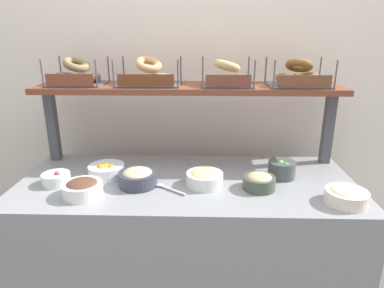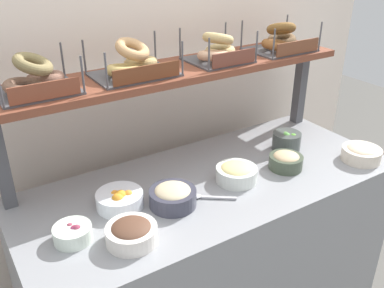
{
  "view_description": "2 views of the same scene",
  "coord_description": "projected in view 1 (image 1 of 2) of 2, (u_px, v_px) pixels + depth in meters",
  "views": [
    {
      "loc": [
        0.07,
        -1.53,
        1.54
      ],
      "look_at": [
        0.02,
        0.1,
        1.01
      ],
      "focal_mm": 31.56,
      "sensor_mm": 36.0,
      "label": 1
    },
    {
      "loc": [
        -0.9,
        -1.26,
        1.8
      ],
      "look_at": [
        -0.06,
        0.06,
        1.01
      ],
      "focal_mm": 39.74,
      "sensor_mm": 36.0,
      "label": 2
    }
  ],
  "objects": [
    {
      "name": "deli_counter",
      "position": [
        187.0,
        253.0,
        1.8
      ],
      "size": [
        1.65,
        0.7,
        0.85
      ],
      "primitive_type": "cube",
      "color": "gray",
      "rests_on": "ground_plane"
    },
    {
      "name": "bagel_basket_cinnamon_raisin",
      "position": [
        298.0,
        76.0,
        1.74
      ],
      "size": [
        0.31,
        0.26,
        0.15
      ],
      "color": "#4C4C51",
      "rests_on": "upper_shelf"
    },
    {
      "name": "bowl_chocolate_spread",
      "position": [
        82.0,
        188.0,
        1.5
      ],
      "size": [
        0.18,
        0.18,
        0.08
      ],
      "color": "white",
      "rests_on": "deli_counter"
    },
    {
      "name": "bagel_basket_poppy",
      "position": [
        77.0,
        75.0,
        1.79
      ],
      "size": [
        0.28,
        0.24,
        0.15
      ],
      "color": "#4C4C51",
      "rests_on": "upper_shelf"
    },
    {
      "name": "bowl_egg_salad",
      "position": [
        205.0,
        178.0,
        1.6
      ],
      "size": [
        0.18,
        0.18,
        0.08
      ],
      "color": "silver",
      "rests_on": "deli_counter"
    },
    {
      "name": "bowl_beet_salad",
      "position": [
        56.0,
        179.0,
        1.62
      ],
      "size": [
        0.13,
        0.13,
        0.06
      ],
      "color": "white",
      "rests_on": "deli_counter"
    },
    {
      "name": "bowl_potato_salad",
      "position": [
        346.0,
        195.0,
        1.43
      ],
      "size": [
        0.18,
        0.18,
        0.07
      ],
      "color": "beige",
      "rests_on": "deli_counter"
    },
    {
      "name": "bagel_basket_sesame",
      "position": [
        149.0,
        76.0,
        1.78
      ],
      "size": [
        0.33,
        0.25,
        0.15
      ],
      "color": "#4C4C51",
      "rests_on": "upper_shelf"
    },
    {
      "name": "back_wall",
      "position": [
        190.0,
        91.0,
        2.08
      ],
      "size": [
        2.85,
        0.06,
        2.4
      ],
      "primitive_type": "cube",
      "color": "white",
      "rests_on": "ground_plane"
    },
    {
      "name": "serving_spoon_near_plate",
      "position": [
        165.0,
        187.0,
        1.58
      ],
      "size": [
        0.15,
        0.12,
        0.01
      ],
      "color": "#B7B7BC",
      "rests_on": "deli_counter"
    },
    {
      "name": "bowl_tuna_salad",
      "position": [
        138.0,
        177.0,
        1.6
      ],
      "size": [
        0.18,
        0.18,
        0.08
      ],
      "color": "#373847",
      "rests_on": "deli_counter"
    },
    {
      "name": "bagel_basket_plain",
      "position": [
        227.0,
        76.0,
        1.76
      ],
      "size": [
        0.27,
        0.25,
        0.14
      ],
      "color": "#4C4C51",
      "rests_on": "upper_shelf"
    },
    {
      "name": "upper_shelf",
      "position": [
        189.0,
        88.0,
        1.8
      ],
      "size": [
        1.61,
        0.32,
        0.03
      ],
      "primitive_type": "cube",
      "color": "brown",
      "rests_on": "shelf_riser_left"
    },
    {
      "name": "bowl_hummus",
      "position": [
        259.0,
        181.0,
        1.57
      ],
      "size": [
        0.15,
        0.15,
        0.08
      ],
      "color": "#404C3A",
      "rests_on": "deli_counter"
    },
    {
      "name": "bowl_veggie_mix",
      "position": [
        282.0,
        169.0,
        1.69
      ],
      "size": [
        0.14,
        0.14,
        0.09
      ],
      "color": "#454B49",
      "rests_on": "deli_counter"
    },
    {
      "name": "bowl_fruit_salad",
      "position": [
        106.0,
        170.0,
        1.7
      ],
      "size": [
        0.18,
        0.18,
        0.08
      ],
      "color": "white",
      "rests_on": "deli_counter"
    },
    {
      "name": "shelf_riser_left",
      "position": [
        53.0,
        126.0,
        1.89
      ],
      "size": [
        0.05,
        0.05,
        0.4
      ],
      "primitive_type": "cube",
      "color": "#4C4C51",
      "rests_on": "deli_counter"
    },
    {
      "name": "shelf_riser_right",
      "position": [
        328.0,
        128.0,
        1.84
      ],
      "size": [
        0.05,
        0.05,
        0.4
      ],
      "primitive_type": "cube",
      "color": "#4C4C51",
      "rests_on": "deli_counter"
    }
  ]
}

